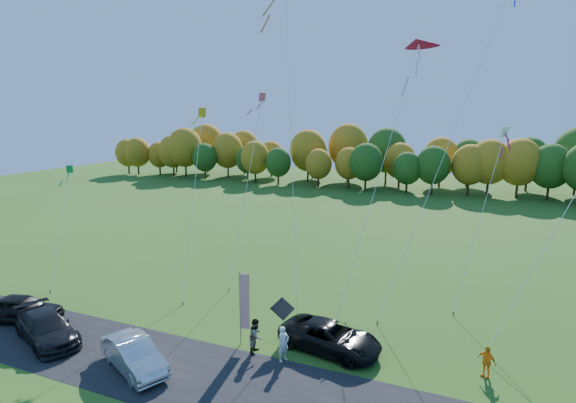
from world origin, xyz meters
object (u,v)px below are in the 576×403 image
at_px(feather_flag, 244,301).
at_px(black_suv, 330,337).
at_px(silver_sedan, 134,355).
at_px(person_east, 486,361).

bearing_deg(feather_flag, black_suv, 15.46).
bearing_deg(silver_sedan, black_suv, -31.69).
height_order(black_suv, person_east, person_east).
distance_m(black_suv, feather_flag, 5.10).
distance_m(silver_sedan, feather_flag, 6.14).
relative_size(black_suv, person_east, 3.48).
distance_m(black_suv, silver_sedan, 10.21).
bearing_deg(feather_flag, person_east, 8.48).
xyz_separation_m(black_suv, silver_sedan, (-8.53, -5.60, 0.00)).
xyz_separation_m(person_east, feather_flag, (-12.39, -1.85, 1.80)).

